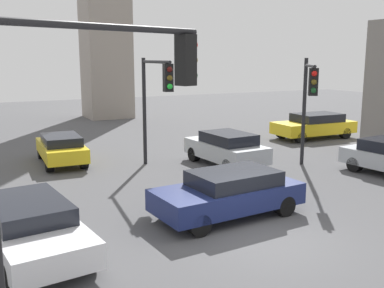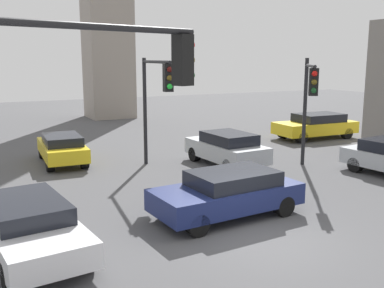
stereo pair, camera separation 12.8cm
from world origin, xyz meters
The scene contains 9 objects.
ground_plane centered at (0.00, 0.00, 0.00)m, with size 85.30×85.30×0.00m, color #4C4C4F.
traffic_light_1 centered at (-4.57, -1.50, 3.89)m, with size 4.10×1.50×5.43m.
traffic_light_2 centered at (0.14, 7.54, 3.40)m, with size 0.64×3.83×4.65m.
traffic_light_3 centered at (5.57, 4.83, 3.29)m, with size 2.10×2.83×4.65m.
car_0 centered at (11.55, 10.94, 0.77)m, with size 4.86×2.20×1.46m.
car_2 centered at (0.11, 1.89, 0.73)m, with size 4.57×2.27×1.37m.
car_5 centered at (-2.96, 11.10, 0.71)m, with size 1.86×4.15×1.30m.
car_6 centered at (3.39, 7.46, 0.78)m, with size 2.11×4.22×1.47m.
car_7 centered at (-5.48, 1.84, 0.70)m, with size 2.39×4.82×1.30m.
Camera 1 is at (-6.64, -8.97, 4.63)m, focal length 41.98 mm.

